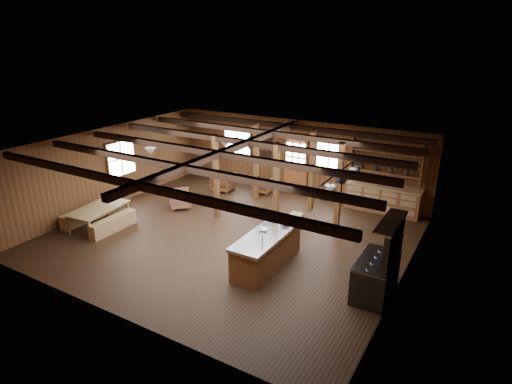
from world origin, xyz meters
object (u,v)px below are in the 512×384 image
armchair_a (223,182)px  armchair_b (263,185)px  armchair_c (180,199)px  dining_table (100,217)px  kitchen_island (267,250)px  commercial_range (378,271)px

armchair_a → armchair_b: bearing=-165.0°
armchair_c → dining_table: bearing=110.7°
kitchen_island → commercial_range: commercial_range is taller
dining_table → armchair_c: dining_table is taller
dining_table → armchair_b: bearing=-33.8°
commercial_range → armchair_a: commercial_range is taller
armchair_c → armchair_a: bearing=-52.7°
dining_table → armchair_c: (1.13, 2.53, -0.00)m
armchair_b → commercial_range: bearing=135.8°
armchair_a → dining_table: bearing=66.4°
kitchen_island → armchair_a: 6.01m
armchair_c → armchair_b: bearing=-77.0°
kitchen_island → armchair_a: kitchen_island is taller
commercial_range → dining_table: 8.58m
commercial_range → kitchen_island: bearing=-177.4°
dining_table → armchair_a: (1.42, 4.75, 0.02)m
kitchen_island → armchair_b: kitchen_island is taller
commercial_range → armchair_b: size_ratio=2.80×
armchair_a → armchair_b: 1.56m
kitchen_island → dining_table: kitchen_island is taller
kitchen_island → armchair_c: size_ratio=3.52×
armchair_b → kitchen_island: bearing=115.8°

